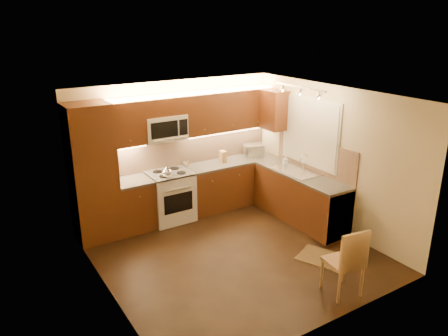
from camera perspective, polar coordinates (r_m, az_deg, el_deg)
floor at (r=7.07m, az=1.37°, el=-11.09°), size 4.00×4.00×0.01m
ceiling at (r=6.21m, az=1.56°, el=9.32°), size 4.00×4.00×0.01m
wall_back at (r=8.19m, az=-6.32°, el=2.61°), size 4.00×0.01×2.50m
wall_front at (r=5.13m, az=14.05°, el=-8.15°), size 4.00×0.01×2.50m
wall_left at (r=5.75m, az=-15.45°, el=-5.23°), size 0.01×4.00×2.50m
wall_right at (r=7.76m, az=13.85°, el=1.25°), size 0.01×4.00×2.50m
pantry at (r=7.40m, az=-16.77°, el=-0.70°), size 0.70×0.60×2.30m
base_cab_back_left at (r=7.84m, az=-11.64°, el=-4.80°), size 0.62×0.60×0.86m
counter_back_left at (r=7.68m, az=-11.86°, el=-1.73°), size 0.62×0.60×0.04m
base_cab_back_right at (r=8.69m, az=0.92°, el=-2.01°), size 1.92×0.60×0.86m
counter_back_right at (r=8.53m, az=0.94°, el=0.81°), size 1.92×0.60×0.04m
base_cab_right at (r=8.11m, az=9.90°, el=-3.87°), size 0.60×2.00×0.86m
counter_right at (r=7.95m, az=10.08°, el=-0.88°), size 0.60×2.00×0.04m
dishwasher at (r=7.66m, az=13.39°, el=-5.55°), size 0.58×0.60×0.84m
backsplash_back at (r=8.34m, az=-4.12°, el=2.63°), size 3.30×0.02×0.60m
backsplash_right at (r=8.04m, az=11.75°, el=1.64°), size 0.02×2.00×0.60m
upper_cab_back_left at (r=7.51m, az=-12.72°, el=5.69°), size 0.62×0.35×0.75m
upper_cab_back_right at (r=8.38m, az=0.50°, el=7.51°), size 1.92×0.35×0.75m
upper_cab_bridge at (r=7.71m, az=-7.98°, el=7.99°), size 0.76×0.35×0.31m
upper_cab_right_corner at (r=8.49m, az=6.57°, el=7.54°), size 0.35×0.50×0.75m
stove at (r=8.05m, az=-7.01°, el=-3.67°), size 0.76×0.65×0.92m
microwave at (r=7.78m, az=-7.81°, el=5.26°), size 0.76×0.38×0.44m
window_frame at (r=8.03m, az=11.18°, el=4.63°), size 0.03×1.44×1.24m
window_blinds at (r=8.02m, az=11.07°, el=4.62°), size 0.02×1.36×1.16m
sink at (r=8.02m, az=9.41°, el=0.06°), size 0.52×0.86×0.15m
faucet at (r=8.12m, az=10.39°, el=0.78°), size 0.20×0.04×0.30m
track_light_bar at (r=7.47m, az=9.91°, el=10.38°), size 0.04×1.20×0.03m
kettle at (r=7.63m, az=-7.46°, el=-0.44°), size 0.19×0.19×0.21m
toaster_oven at (r=8.83m, az=3.82°, el=2.33°), size 0.46×0.40×0.23m
knife_block at (r=8.44m, az=-0.14°, el=1.52°), size 0.12×0.17×0.22m
spice_jar_a at (r=8.28m, az=-5.19°, el=0.67°), size 0.05×0.05×0.10m
spice_jar_b at (r=8.26m, az=-4.76°, el=0.60°), size 0.05×0.05×0.09m
spice_jar_c at (r=8.21m, az=-4.93°, el=0.52°), size 0.05×0.05×0.10m
spice_jar_d at (r=8.23m, az=-4.94°, el=0.51°), size 0.05×0.05×0.09m
soap_bottle at (r=8.37m, az=8.01°, el=1.02°), size 0.09×0.09×0.17m
rug at (r=7.09m, az=13.12°, el=-11.46°), size 0.84×0.97×0.01m
dining_chair at (r=6.14m, az=15.30°, el=-11.52°), size 0.49×0.49×0.98m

